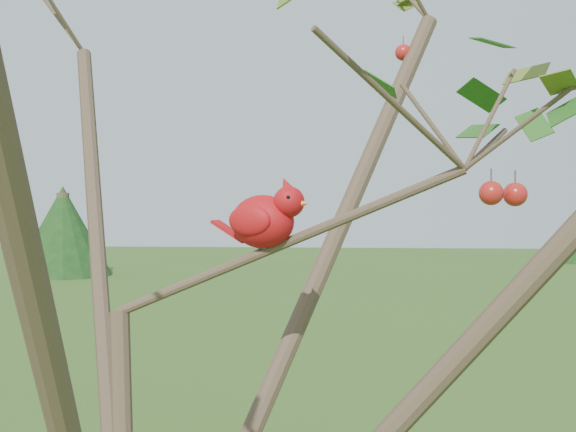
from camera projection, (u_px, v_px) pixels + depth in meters
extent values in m
sphere|color=red|center=(403.00, 53.00, 1.74)|extent=(0.04, 0.04, 0.04)
sphere|color=red|center=(491.00, 193.00, 1.17)|extent=(0.04, 0.04, 0.04)
sphere|color=red|center=(515.00, 194.00, 1.19)|extent=(0.04, 0.04, 0.04)
ellipsoid|color=red|center=(263.00, 222.00, 1.24)|extent=(0.14, 0.13, 0.09)
sphere|color=red|center=(289.00, 202.00, 1.22)|extent=(0.07, 0.07, 0.05)
cone|color=red|center=(287.00, 186.00, 1.22)|extent=(0.05, 0.04, 0.04)
cone|color=#D85914|center=(303.00, 203.00, 1.20)|extent=(0.03, 0.03, 0.02)
ellipsoid|color=black|center=(298.00, 204.00, 1.21)|extent=(0.02, 0.03, 0.03)
cube|color=red|center=(230.00, 231.00, 1.28)|extent=(0.07, 0.05, 0.04)
ellipsoid|color=red|center=(271.00, 220.00, 1.28)|extent=(0.09, 0.06, 0.05)
ellipsoid|color=red|center=(250.00, 220.00, 1.21)|extent=(0.09, 0.06, 0.05)
cylinder|color=#3B2B20|center=(63.00, 234.00, 23.45)|extent=(0.40, 0.40, 2.70)
cone|color=#133613|center=(63.00, 231.00, 23.44)|extent=(3.15, 3.15, 2.92)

